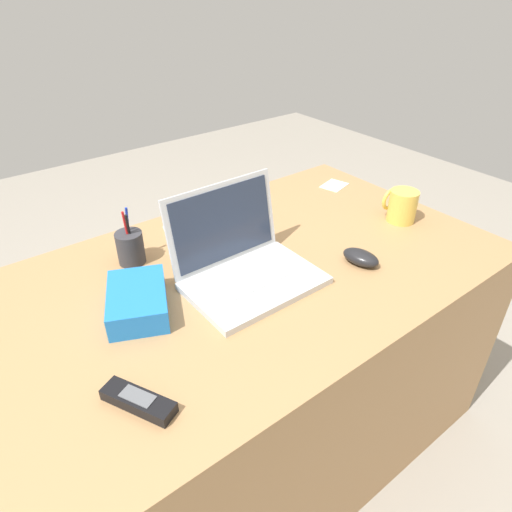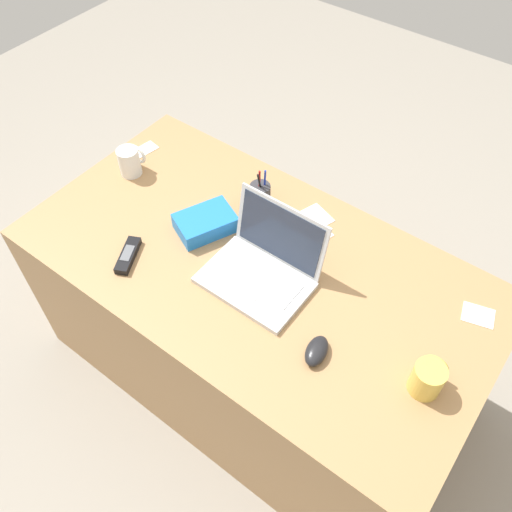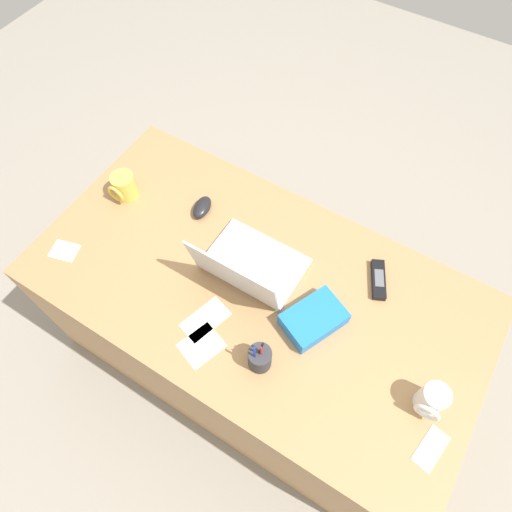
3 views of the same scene
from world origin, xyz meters
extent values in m
plane|color=gray|center=(0.00, 0.00, 0.00)|extent=(6.00, 6.00, 0.00)
cube|color=#A87C4F|center=(0.00, 0.00, 0.36)|extent=(1.59, 0.84, 0.71)
cube|color=silver|center=(0.05, -0.07, 0.72)|extent=(0.34, 0.23, 0.02)
cube|color=silver|center=(0.05, -0.05, 0.73)|extent=(0.28, 0.11, 0.00)
cube|color=silver|center=(0.05, -0.14, 0.73)|extent=(0.09, 0.05, 0.00)
cube|color=silver|center=(0.05, 0.07, 0.84)|extent=(0.33, 0.05, 0.21)
cube|color=#283347|center=(0.05, 0.06, 0.84)|extent=(0.30, 0.04, 0.19)
ellipsoid|color=black|center=(0.34, -0.17, 0.73)|extent=(0.08, 0.12, 0.04)
cylinder|color=white|center=(-0.65, 0.07, 0.77)|extent=(0.08, 0.08, 0.11)
torus|color=white|center=(-0.65, 0.12, 0.77)|extent=(0.08, 0.01, 0.08)
cylinder|color=#E0BC4C|center=(0.64, -0.08, 0.76)|extent=(0.09, 0.09, 0.10)
torus|color=#E0BC4C|center=(0.64, -0.03, 0.77)|extent=(0.07, 0.01, 0.07)
cube|color=black|center=(-0.35, -0.24, 0.72)|extent=(0.11, 0.15, 0.02)
cube|color=#595B60|center=(-0.35, -0.24, 0.74)|extent=(0.06, 0.07, 0.00)
cylinder|color=#333338|center=(-0.15, 0.23, 0.76)|extent=(0.07, 0.07, 0.09)
cylinder|color=#1933B2|center=(-0.14, 0.24, 0.80)|extent=(0.01, 0.01, 0.14)
cylinder|color=black|center=(-0.15, 0.22, 0.80)|extent=(0.02, 0.03, 0.13)
cylinder|color=red|center=(-0.15, 0.23, 0.80)|extent=(0.01, 0.01, 0.14)
cube|color=blue|center=(-0.23, 0.02, 0.74)|extent=(0.20, 0.23, 0.06)
cube|color=white|center=(0.67, 0.24, 0.71)|extent=(0.11, 0.10, 0.00)
cube|color=white|center=(0.04, 0.28, 0.71)|extent=(0.14, 0.16, 0.00)
cube|color=white|center=(-0.70, 0.18, 0.71)|extent=(0.08, 0.13, 0.00)
cube|color=white|center=(0.08, 0.20, 0.71)|extent=(0.13, 0.18, 0.00)
camera|label=1|loc=(-0.52, -0.82, 1.41)|focal=31.79mm
camera|label=2|loc=(0.67, -0.89, 2.10)|focal=37.98mm
camera|label=3|loc=(-0.37, 0.60, 2.12)|focal=31.81mm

